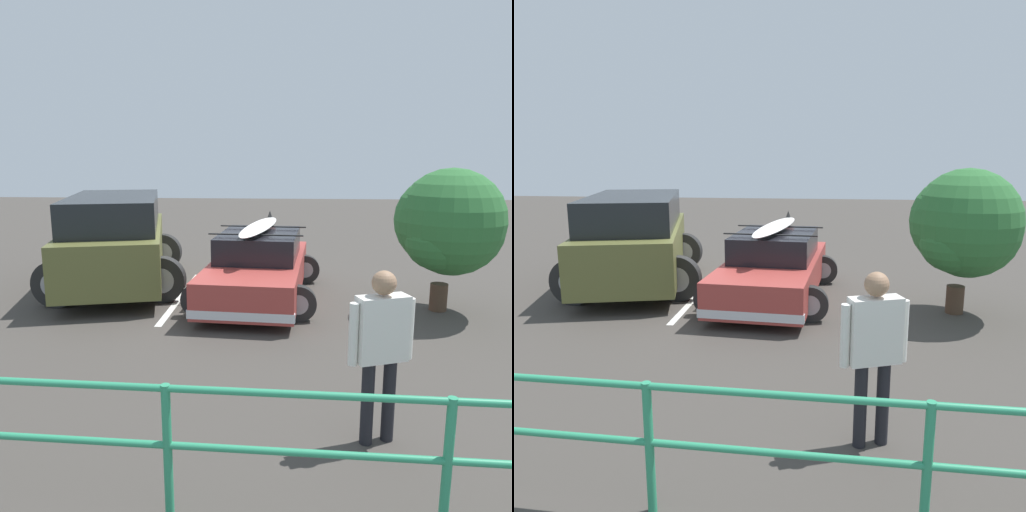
{
  "view_description": "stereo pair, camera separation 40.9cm",
  "coord_description": "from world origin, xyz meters",
  "views": [
    {
      "loc": [
        -1.24,
        9.71,
        2.73
      ],
      "look_at": [
        -0.64,
        0.99,
        0.95
      ],
      "focal_mm": 35.0,
      "sensor_mm": 36.0,
      "label": 1
    },
    {
      "loc": [
        -1.65,
        9.68,
        2.73
      ],
      "look_at": [
        -0.64,
        0.99,
        0.95
      ],
      "focal_mm": 35.0,
      "sensor_mm": 36.0,
      "label": 2
    }
  ],
  "objects": [
    {
      "name": "bush_near_left",
      "position": [
        -3.91,
        1.15,
        1.58
      ],
      "size": [
        1.86,
        1.9,
        2.52
      ],
      "color": "#4C3828",
      "rests_on": "ground"
    },
    {
      "name": "ground_plane",
      "position": [
        0.0,
        0.0,
        -0.01
      ],
      "size": [
        44.0,
        44.0,
        0.02
      ],
      "primitive_type": "cube",
      "color": "#423D38",
      "rests_on": "ground"
    },
    {
      "name": "parking_stripe",
      "position": [
        0.87,
        0.39,
        0.0
      ],
      "size": [
        0.12,
        3.57,
        0.0
      ],
      "primitive_type": "cube",
      "rotation": [
        0.0,
        0.0,
        1.57
      ],
      "color": "silver",
      "rests_on": "ground"
    },
    {
      "name": "sedan_car",
      "position": [
        -0.65,
        0.35,
        0.6
      ],
      "size": [
        2.49,
        4.25,
        1.54
      ],
      "color": "#9E3833",
      "rests_on": "ground"
    },
    {
      "name": "person_bystander",
      "position": [
        -2.11,
        5.26,
        1.02
      ],
      "size": [
        0.63,
        0.34,
        1.7
      ],
      "color": "black",
      "rests_on": "ground"
    },
    {
      "name": "suv_car",
      "position": [
        2.39,
        -0.35,
        0.99
      ],
      "size": [
        3.38,
        4.95,
        1.91
      ],
      "color": "brown",
      "rests_on": "ground"
    },
    {
      "name": "railing_fence",
      "position": [
        -1.37,
        6.42,
        0.73
      ],
      "size": [
        10.24,
        0.37,
        1.08
      ],
      "color": "#2D9366",
      "rests_on": "ground"
    }
  ]
}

